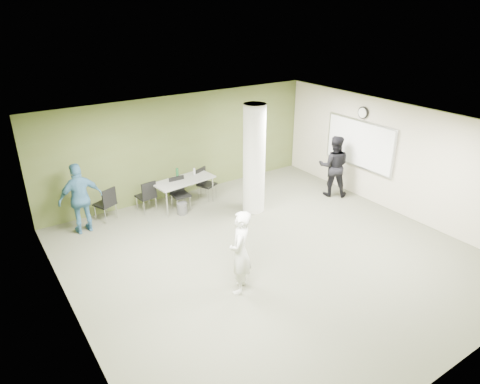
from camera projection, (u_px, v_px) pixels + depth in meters
floor at (270, 255)px, 9.24m from camera, size 8.00×8.00×0.00m
ceiling at (274, 129)px, 8.10m from camera, size 8.00×8.00×0.00m
wall_back at (182, 146)px, 11.70m from camera, size 8.00×2.80×0.02m
wall_left at (68, 256)px, 6.63m from camera, size 0.02×8.00×2.80m
wall_right_cream at (398, 159)px, 10.71m from camera, size 0.02×8.00×2.80m
column at (254, 159)px, 10.69m from camera, size 0.56×0.56×2.80m
whiteboard at (359, 144)px, 11.54m from camera, size 0.05×2.30×1.30m
wall_clock at (363, 113)px, 11.19m from camera, size 0.06×0.32×0.32m
folding_table at (184, 181)px, 11.19m from camera, size 1.67×0.89×1.01m
wastebasket at (182, 208)px, 10.98m from camera, size 0.26×0.26×0.31m
chair_back_left at (107, 202)px, 10.51m from camera, size 0.57×0.57×0.87m
chair_back_right at (147, 194)px, 10.93m from camera, size 0.49×0.49×0.86m
chair_table_left at (179, 191)px, 11.12m from camera, size 0.44×0.44×0.86m
chair_table_right at (204, 181)px, 11.74m from camera, size 0.57×0.57×0.86m
woman_white at (240, 252)px, 7.79m from camera, size 0.70×0.70×1.64m
man_black at (334, 166)px, 11.78m from camera, size 1.06×1.05×1.73m
man_blue at (81, 198)px, 9.85m from camera, size 1.02×0.46×1.71m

